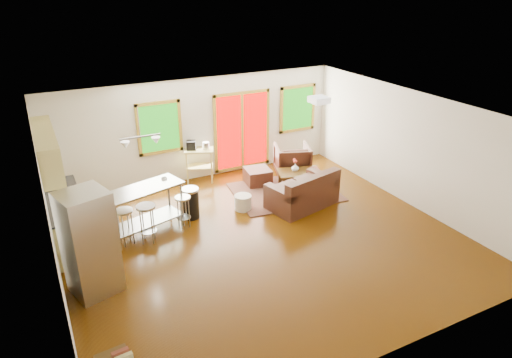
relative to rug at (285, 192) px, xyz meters
name	(u,v)px	position (x,y,z in m)	size (l,w,h in m)	color
floor	(263,239)	(-1.50, -1.67, -0.02)	(7.50, 7.00, 0.02)	#341A01
ceiling	(264,113)	(-1.50, -1.67, 2.60)	(7.50, 7.00, 0.02)	silver
back_wall	(198,129)	(-1.50, 1.84, 1.29)	(7.50, 0.02, 2.60)	beige
left_wall	(50,225)	(-5.26, -1.67, 1.29)	(0.02, 7.00, 2.60)	beige
right_wall	(411,149)	(2.26, -1.67, 1.29)	(0.02, 7.00, 2.60)	beige
front_wall	(392,280)	(-1.50, -5.18, 1.29)	(7.50, 0.02, 2.60)	beige
window_left	(160,128)	(-2.50, 1.79, 1.49)	(1.10, 0.05, 1.30)	#11500C
french_doors	(242,131)	(-0.30, 1.79, 1.09)	(1.60, 0.05, 2.10)	#A50100
window_right	(298,108)	(1.40, 1.79, 1.49)	(1.10, 0.05, 1.30)	#11500C
rug	(285,192)	(0.00, 0.00, 0.00)	(2.45, 1.89, 0.02)	#455130
loveseat	(303,193)	(0.00, -0.81, 0.32)	(1.73, 1.22, 0.84)	black
coffee_table	(299,174)	(0.47, 0.12, 0.35)	(1.19, 0.91, 0.42)	#342309
armchair	(292,158)	(0.73, 0.89, 0.44)	(0.88, 0.82, 0.90)	black
ottoman	(258,176)	(-0.37, 0.76, 0.19)	(0.61, 0.61, 0.41)	black
pouf	(243,202)	(-1.29, -0.33, 0.16)	(0.39, 0.39, 0.34)	beige
vase	(295,167)	(0.41, 0.23, 0.51)	(0.21, 0.22, 0.33)	silver
book	(311,165)	(0.79, 0.11, 0.53)	(0.21, 0.03, 0.29)	brown
cabinets	(61,199)	(-4.98, 0.03, 0.92)	(0.64, 2.24, 2.30)	tan
refrigerator	(90,243)	(-4.74, -1.82, 0.89)	(0.89, 0.88, 1.80)	#B7BABC
island	(144,202)	(-3.50, -0.37, 0.68)	(1.71, 1.05, 1.01)	#B7BABC
cup	(164,179)	(-2.99, -0.13, 1.00)	(0.12, 0.10, 0.12)	silver
bar_stool_a	(125,219)	(-3.96, -0.60, 0.54)	(0.42, 0.42, 0.74)	#B7BABC
bar_stool_b	(146,215)	(-3.56, -0.72, 0.58)	(0.49, 0.49, 0.80)	#B7BABC
bar_stool_c	(183,205)	(-2.73, -0.46, 0.50)	(0.34, 0.34, 0.69)	#B7BABC
trash_can	(191,203)	(-2.47, -0.16, 0.34)	(0.48, 0.48, 0.69)	black
kitchen_cart	(198,154)	(-1.62, 1.60, 0.73)	(0.84, 0.70, 1.09)	tan
ceiling_flush	(319,100)	(0.10, -1.07, 2.52)	(0.35, 0.35, 0.12)	white
pendant_light	(141,142)	(-3.40, -0.17, 1.89)	(0.80, 0.18, 0.79)	gray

